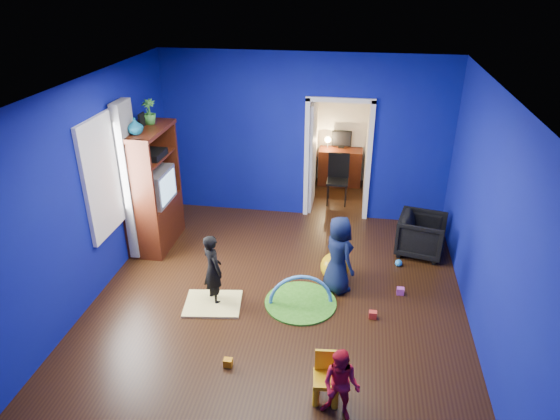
% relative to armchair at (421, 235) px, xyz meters
% --- Properties ---
extents(floor, '(5.00, 5.50, 0.01)m').
position_rel_armchair_xyz_m(floor, '(-2.02, -1.63, -0.32)').
color(floor, black).
rests_on(floor, ground).
extents(ceiling, '(5.00, 5.50, 0.01)m').
position_rel_armchair_xyz_m(ceiling, '(-2.02, -1.63, 2.58)').
color(ceiling, white).
rests_on(ceiling, wall_back).
extents(wall_back, '(5.00, 0.02, 2.90)m').
position_rel_armchair_xyz_m(wall_back, '(-2.02, 1.12, 1.13)').
color(wall_back, navy).
rests_on(wall_back, floor).
extents(wall_front, '(5.00, 0.02, 2.90)m').
position_rel_armchair_xyz_m(wall_front, '(-2.02, -4.38, 1.13)').
color(wall_front, navy).
rests_on(wall_front, floor).
extents(wall_left, '(0.02, 5.50, 2.90)m').
position_rel_armchair_xyz_m(wall_left, '(-4.52, -1.63, 1.13)').
color(wall_left, navy).
rests_on(wall_left, floor).
extents(wall_right, '(0.02, 5.50, 2.90)m').
position_rel_armchair_xyz_m(wall_right, '(0.48, -1.63, 1.13)').
color(wall_right, navy).
rests_on(wall_right, floor).
extents(alcove, '(1.00, 1.75, 2.50)m').
position_rel_armchair_xyz_m(alcove, '(-1.42, 1.99, 0.93)').
color(alcove, silver).
rests_on(alcove, floor).
extents(armchair, '(0.84, 0.83, 0.65)m').
position_rel_armchair_xyz_m(armchair, '(0.00, 0.00, 0.00)').
color(armchair, black).
rests_on(armchair, floor).
extents(child_black, '(0.43, 0.43, 1.01)m').
position_rel_armchair_xyz_m(child_black, '(-2.88, -1.74, 0.18)').
color(child_black, black).
rests_on(child_black, floor).
extents(child_navy, '(0.62, 0.66, 1.13)m').
position_rel_armchair_xyz_m(child_navy, '(-1.24, -1.21, 0.24)').
color(child_navy, '#0F1639').
rests_on(child_navy, floor).
extents(toddler_red, '(0.47, 0.41, 0.82)m').
position_rel_armchair_xyz_m(toddler_red, '(-1.09, -3.43, 0.09)').
color(toddler_red, '#B51315').
rests_on(toddler_red, floor).
extents(vase, '(0.25, 0.25, 0.24)m').
position_rel_armchair_xyz_m(vase, '(-4.24, -0.66, 1.75)').
color(vase, '#0B4C5C').
rests_on(vase, tv_armoire).
extents(potted_plant, '(0.22, 0.22, 0.38)m').
position_rel_armchair_xyz_m(potted_plant, '(-4.24, -0.14, 1.82)').
color(potted_plant, '#35802E').
rests_on(potted_plant, tv_armoire).
extents(tv_armoire, '(0.58, 1.14, 1.96)m').
position_rel_armchair_xyz_m(tv_armoire, '(-4.24, -0.36, 0.66)').
color(tv_armoire, '#3F130A').
rests_on(tv_armoire, floor).
extents(crt_tv, '(0.46, 0.70, 0.54)m').
position_rel_armchair_xyz_m(crt_tv, '(-4.20, -0.36, 0.70)').
color(crt_tv, silver).
rests_on(crt_tv, tv_armoire).
extents(yellow_blanket, '(0.82, 0.70, 0.03)m').
position_rel_armchair_xyz_m(yellow_blanket, '(-2.88, -1.84, -0.31)').
color(yellow_blanket, '#F2E07A').
rests_on(yellow_blanket, floor).
extents(hopper_ball, '(0.42, 0.42, 0.42)m').
position_rel_armchair_xyz_m(hopper_ball, '(-1.29, -0.96, -0.12)').
color(hopper_ball, yellow).
rests_on(hopper_ball, floor).
extents(kid_chair, '(0.31, 0.31, 0.50)m').
position_rel_armchair_xyz_m(kid_chair, '(-1.24, -3.23, -0.07)').
color(kid_chair, yellow).
rests_on(kid_chair, floor).
extents(play_mat, '(0.97, 0.97, 0.03)m').
position_rel_armchair_xyz_m(play_mat, '(-1.71, -1.63, -0.31)').
color(play_mat, '#2C8F20').
rests_on(play_mat, floor).
extents(toy_arch, '(0.86, 0.22, 0.87)m').
position_rel_armchair_xyz_m(toy_arch, '(-1.71, -1.63, -0.30)').
color(toy_arch, '#3F8CD8').
rests_on(toy_arch, floor).
extents(window_left, '(0.03, 0.95, 1.55)m').
position_rel_armchair_xyz_m(window_left, '(-4.50, -1.28, 1.23)').
color(window_left, white).
rests_on(window_left, wall_left).
extents(curtain, '(0.14, 0.42, 2.40)m').
position_rel_armchair_xyz_m(curtain, '(-4.39, -0.73, 0.93)').
color(curtain, slate).
rests_on(curtain, floor).
extents(doorway, '(1.16, 0.10, 2.10)m').
position_rel_armchair_xyz_m(doorway, '(-1.42, 1.12, 0.73)').
color(doorway, white).
rests_on(doorway, floor).
extents(study_desk, '(0.88, 0.44, 0.75)m').
position_rel_armchair_xyz_m(study_desk, '(-1.42, 2.63, 0.05)').
color(study_desk, '#3D140A').
rests_on(study_desk, floor).
extents(desk_monitor, '(0.40, 0.05, 0.32)m').
position_rel_armchair_xyz_m(desk_monitor, '(-1.42, 2.75, 0.63)').
color(desk_monitor, black).
rests_on(desk_monitor, study_desk).
extents(desk_lamp, '(0.14, 0.14, 0.14)m').
position_rel_armchair_xyz_m(desk_lamp, '(-1.70, 2.69, 0.61)').
color(desk_lamp, '#FFD88C').
rests_on(desk_lamp, study_desk).
extents(folding_chair, '(0.40, 0.40, 0.92)m').
position_rel_armchair_xyz_m(folding_chair, '(-1.42, 1.67, 0.14)').
color(folding_chair, black).
rests_on(folding_chair, floor).
extents(book_shelf, '(0.88, 0.24, 0.04)m').
position_rel_armchair_xyz_m(book_shelf, '(-1.42, 2.74, 1.70)').
color(book_shelf, white).
rests_on(book_shelf, study_desk).
extents(toy_0, '(0.10, 0.08, 0.10)m').
position_rel_armchair_xyz_m(toy_0, '(-0.74, -1.79, -0.27)').
color(toy_0, red).
rests_on(toy_0, floor).
extents(toy_1, '(0.11, 0.11, 0.11)m').
position_rel_armchair_xyz_m(toy_1, '(-0.35, -0.45, -0.27)').
color(toy_1, '#227EC4').
rests_on(toy_1, floor).
extents(toy_2, '(0.10, 0.08, 0.10)m').
position_rel_armchair_xyz_m(toy_2, '(-2.38, -2.93, -0.27)').
color(toy_2, orange).
rests_on(toy_2, floor).
extents(toy_3, '(0.11, 0.11, 0.11)m').
position_rel_armchair_xyz_m(toy_3, '(-1.23, -1.31, -0.27)').
color(toy_3, '#32B25D').
rests_on(toy_3, floor).
extents(toy_4, '(0.10, 0.08, 0.10)m').
position_rel_armchair_xyz_m(toy_4, '(-0.36, -1.19, -0.27)').
color(toy_4, '#D750B1').
rests_on(toy_4, floor).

